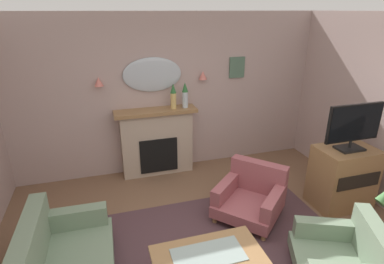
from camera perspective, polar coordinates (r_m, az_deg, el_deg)
wall_back at (r=5.40m, az=-4.14°, el=6.88°), size 6.23×0.10×2.68m
patterned_rug at (r=3.93m, az=5.26°, el=-21.83°), size 3.20×2.40×0.01m
fireplace at (r=5.39m, az=-6.42°, el=-1.89°), size 1.36×0.36×1.16m
mantel_vase_centre at (r=5.15m, az=-3.43°, el=6.62°), size 0.10×0.10×0.42m
mantel_vase_right at (r=5.20m, az=-1.28°, el=6.83°), size 0.10×0.10×0.43m
wall_mirror at (r=5.18m, az=-7.25°, el=10.36°), size 0.96×0.06×0.56m
wall_sconce_left at (r=5.07m, az=-16.72°, el=8.81°), size 0.14×0.14×0.14m
wall_sconce_right at (r=5.35m, az=2.01°, el=10.32°), size 0.14×0.14×0.14m
framed_picture at (r=5.63m, az=8.22°, el=11.61°), size 0.28×0.03×0.36m
coffee_table at (r=3.35m, az=2.97°, el=-22.20°), size 1.10×0.60×0.45m
armchair_by_coffee_table at (r=4.47m, az=10.82°, el=-11.28°), size 1.14×1.14×0.71m
armchair_in_corner at (r=3.83m, az=26.11°, el=-19.72°), size 1.07×1.06×0.71m
tv_cabinet at (r=5.02m, az=25.80°, el=-7.45°), size 0.80×0.57×0.90m
tv_flatscreen at (r=4.70m, az=27.51°, el=1.00°), size 0.84×0.24×0.65m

